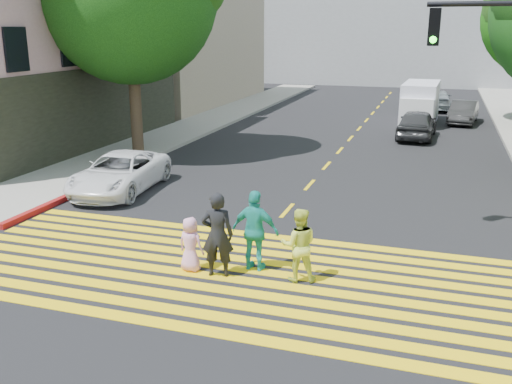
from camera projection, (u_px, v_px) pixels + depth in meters
The scene contains 16 objects.
ground at pixel (210, 299), 11.42m from camera, with size 120.00×120.00×0.00m, color black.
sidewalk_left at pixel (219, 117), 34.02m from camera, with size 3.00×40.00×0.15m, color gray.
curb_red at pixel (86, 188), 18.92m from camera, with size 0.20×8.00×0.16m, color maroon.
crosswalk at pixel (232, 273), 12.58m from camera, with size 13.40×5.30×0.01m.
lane_line at pixel (363, 124), 31.98m from camera, with size 0.12×34.40×0.01m.
building_left_tan at pixel (150, 31), 40.35m from camera, with size 12.00×16.00×10.00m, color tan.
backdrop_block at pixel (403, 19), 53.61m from camera, with size 30.00×8.00×12.00m, color gray.
pedestrian_man at pixel (217, 235), 12.23m from camera, with size 0.69×0.45×1.89m, color black.
pedestrian_woman at pixel (299, 245), 12.04m from camera, with size 0.78×0.61×1.61m, color #D2E34D.
pedestrian_child at pixel (191, 244), 12.58m from camera, with size 0.60×0.39×1.24m, color #EEA1D0.
pedestrian_extra at pixel (255, 231), 12.54m from camera, with size 1.07×0.45×1.83m, color teal.
white_sedan at pixel (120, 173), 18.73m from camera, with size 2.08×4.51×1.25m, color white.
dark_car_near at pixel (417, 124), 27.70m from camera, with size 1.69×4.19×1.43m, color #2C2D2F.
silver_car at pixel (436, 100), 37.37m from camera, with size 1.81×4.46×1.29m, color #A2ACB3.
dark_car_parked at pixel (463, 112), 32.08m from camera, with size 1.34×3.84×1.27m, color black.
white_van at pixel (420, 105), 31.84m from camera, with size 1.99×4.89×2.28m.
Camera 1 is at (4.08, -9.58, 5.23)m, focal length 40.00 mm.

